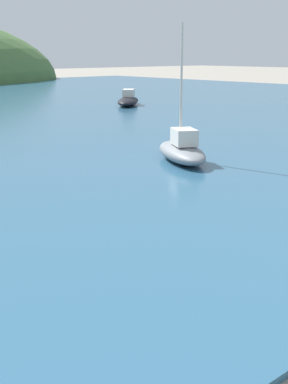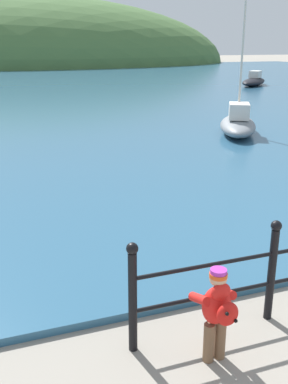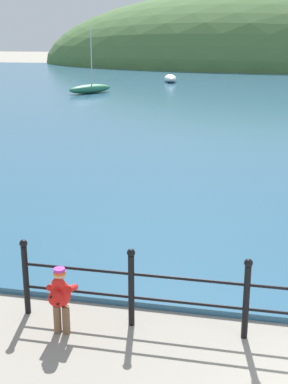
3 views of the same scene
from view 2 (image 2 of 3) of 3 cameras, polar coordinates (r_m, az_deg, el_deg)
The scene contains 5 objects.
water at distance 34.95m, azimuth -9.38°, elevation 13.36°, with size 80.00×60.00×0.10m, color #2D5B7A.
far_hillside at distance 68.76m, azimuth -15.10°, elevation 15.34°, with size 61.21×33.66×18.79m.
child_in_coat at distance 4.50m, azimuth 9.32°, elevation -14.25°, with size 0.39×0.53×1.00m.
boat_green_fishing at distance 33.71m, azimuth 13.78°, elevation 13.54°, with size 3.85×3.72×1.01m.
boat_far_right at distance 15.44m, azimuth 11.84°, elevation 8.51°, with size 2.61×3.42×4.15m.
Camera 2 is at (-6.60, -2.20, 3.02)m, focal length 42.00 mm.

